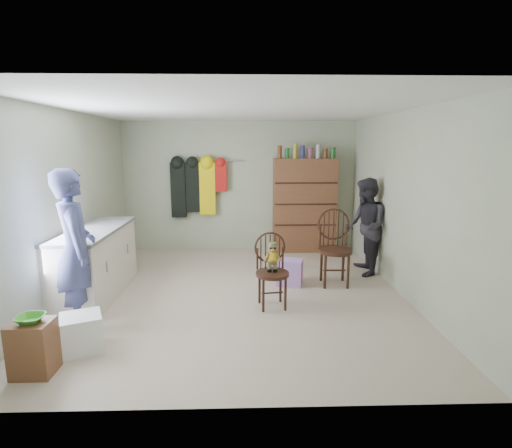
{
  "coord_description": "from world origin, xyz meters",
  "views": [
    {
      "loc": [
        0.09,
        -5.31,
        2.03
      ],
      "look_at": [
        0.25,
        0.2,
        0.95
      ],
      "focal_mm": 28.0,
      "sensor_mm": 36.0,
      "label": 1
    }
  ],
  "objects_px": {
    "chair_far": "(334,244)",
    "dresser": "(304,205)",
    "chair_front": "(272,265)",
    "counter": "(96,262)"
  },
  "relations": [
    {
      "from": "dresser",
      "to": "chair_front",
      "type": "bearing_deg",
      "value": -106.63
    },
    {
      "from": "chair_front",
      "to": "dresser",
      "type": "relative_size",
      "value": 0.46
    },
    {
      "from": "counter",
      "to": "chair_far",
      "type": "xyz_separation_m",
      "value": [
        3.37,
        0.38,
        0.13
      ]
    },
    {
      "from": "chair_front",
      "to": "chair_far",
      "type": "distance_m",
      "value": 1.29
    },
    {
      "from": "chair_far",
      "to": "dresser",
      "type": "height_order",
      "value": "dresser"
    },
    {
      "from": "chair_front",
      "to": "dresser",
      "type": "bearing_deg",
      "value": 66.22
    },
    {
      "from": "chair_far",
      "to": "dresser",
      "type": "bearing_deg",
      "value": 96.65
    },
    {
      "from": "counter",
      "to": "chair_far",
      "type": "distance_m",
      "value": 3.39
    },
    {
      "from": "chair_far",
      "to": "dresser",
      "type": "xyz_separation_m",
      "value": [
        -0.17,
        1.92,
        0.31
      ]
    },
    {
      "from": "chair_far",
      "to": "dresser",
      "type": "distance_m",
      "value": 1.95
    }
  ]
}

